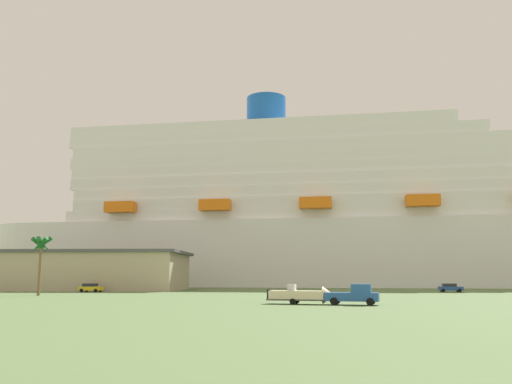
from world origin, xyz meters
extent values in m
plane|color=#567042|center=(0.00, 30.00, 0.00)|extent=(600.00, 600.00, 0.00)
cube|color=white|center=(23.34, 64.89, 8.69)|extent=(187.42, 53.63, 17.39)
cylinder|color=white|center=(-68.48, 75.92, 8.69)|extent=(35.37, 35.37, 17.39)
cube|color=white|center=(23.34, 64.89, 18.90)|extent=(165.08, 48.46, 3.03)
cube|color=white|center=(19.66, 65.33, 21.94)|extent=(153.95, 46.88, 3.03)
cube|color=white|center=(15.99, 65.78, 24.97)|extent=(146.73, 45.33, 3.03)
cube|color=white|center=(12.32, 66.22, 28.00)|extent=(141.97, 44.32, 3.03)
cube|color=white|center=(8.65, 66.66, 31.03)|extent=(134.43, 42.78, 3.03)
cube|color=white|center=(4.97, 67.10, 34.07)|extent=(128.22, 41.79, 3.03)
cube|color=white|center=(1.30, 67.54, 37.10)|extent=(119.78, 40.62, 3.03)
cube|color=white|center=(-2.37, 67.98, 40.13)|extent=(115.13, 39.53, 3.03)
cube|color=white|center=(-6.05, 68.42, 43.17)|extent=(107.68, 38.35, 3.03)
cylinder|color=#1959B2|center=(-4.21, 68.20, 49.72)|extent=(12.73, 12.73, 10.06)
cube|color=orange|center=(-42.91, 56.19, 21.03)|extent=(8.32, 4.13, 2.80)
cube|color=orange|center=(-17.20, 53.10, 21.03)|extent=(8.32, 4.13, 2.80)
cube|color=orange|center=(8.51, 50.01, 21.03)|extent=(8.32, 4.13, 2.80)
cube|color=orange|center=(34.22, 46.93, 21.03)|extent=(8.32, 4.13, 2.80)
cube|color=#B7A88C|center=(-45.10, 30.43, 3.76)|extent=(47.10, 23.30, 7.52)
cube|color=#4C4C51|center=(-45.10, 30.43, 7.82)|extent=(48.98, 24.23, 0.60)
cube|color=#2659A5|center=(7.12, -24.25, 0.85)|extent=(5.92, 3.29, 0.90)
cube|color=#2659A5|center=(8.10, -24.49, 1.75)|extent=(2.40, 2.27, 0.90)
cube|color=#26333F|center=(8.75, -24.66, 1.66)|extent=(0.50, 1.65, 0.63)
cylinder|color=black|center=(9.26, -23.75, 0.40)|extent=(0.84, 0.46, 0.80)
cylinder|color=black|center=(8.78, -25.69, 0.40)|extent=(0.84, 0.46, 0.80)
cylinder|color=black|center=(5.62, -22.85, 0.40)|extent=(0.84, 0.46, 0.80)
cylinder|color=black|center=(5.14, -24.79, 0.40)|extent=(0.84, 0.46, 0.80)
cube|color=#595960|center=(1.36, -22.82, 0.47)|extent=(6.90, 3.41, 0.16)
cube|color=#595960|center=(5.17, -23.77, 0.47)|extent=(2.14, 0.64, 0.10)
cylinder|color=black|center=(1.32, -21.74, 0.32)|extent=(0.67, 0.37, 0.64)
cylinder|color=black|center=(0.82, -23.75, 0.32)|extent=(0.67, 0.37, 0.64)
cube|color=beige|center=(1.36, -22.82, 1.00)|extent=(6.36, 3.46, 0.90)
cone|color=beige|center=(4.68, -23.64, 1.00)|extent=(1.61, 2.09, 1.86)
cube|color=silver|center=(0.77, -22.67, 1.80)|extent=(1.02, 1.16, 0.70)
cube|color=black|center=(-1.77, -22.04, 1.00)|extent=(0.47, 0.57, 1.10)
cylinder|color=brown|center=(-37.82, -0.48, 3.86)|extent=(0.44, 0.44, 7.72)
cone|color=#195923|center=(-37.43, -0.41, 7.82)|extent=(1.25, 3.23, 2.44)
cone|color=#195923|center=(-37.56, -0.18, 7.82)|extent=(2.87, 2.66, 2.32)
cone|color=#195923|center=(-37.90, -0.09, 7.82)|extent=(3.25, 1.31, 2.40)
cone|color=#195923|center=(-38.20, -0.35, 7.82)|extent=(1.69, 3.26, 2.35)
cone|color=#195923|center=(-38.19, -0.63, 7.82)|extent=(1.81, 3.16, 2.49)
cone|color=#195923|center=(-37.94, -0.87, 7.82)|extent=(3.16, 1.56, 2.56)
cone|color=#195923|center=(-37.57, -0.79, 7.82)|extent=(2.77, 2.47, 2.66)
sphere|color=#195923|center=(-37.82, -0.48, 7.72)|extent=(1.10, 1.10, 1.10)
cube|color=#264C99|center=(31.05, 19.17, 0.68)|extent=(4.55, 2.40, 0.70)
cube|color=#1E232D|center=(30.84, 19.20, 1.31)|extent=(2.63, 1.95, 0.55)
cylinder|color=black|center=(32.59, 19.87, 0.33)|extent=(0.68, 0.31, 0.66)
cylinder|color=black|center=(32.34, 18.08, 0.33)|extent=(0.68, 0.31, 0.66)
cylinder|color=black|center=(29.76, 20.27, 0.33)|extent=(0.68, 0.31, 0.66)
cylinder|color=black|center=(29.51, 18.48, 0.33)|extent=(0.68, 0.31, 0.66)
cube|color=yellow|center=(-35.68, 16.60, 0.68)|extent=(4.42, 2.40, 0.70)
cube|color=#1E232D|center=(-35.89, 16.62, 1.31)|extent=(2.55, 1.99, 0.55)
cylinder|color=black|center=(-34.18, 17.37, 0.33)|extent=(0.68, 0.30, 0.66)
cylinder|color=black|center=(-34.42, 15.48, 0.33)|extent=(0.68, 0.30, 0.66)
cylinder|color=black|center=(-36.95, 17.71, 0.33)|extent=(0.68, 0.30, 0.66)
cylinder|color=black|center=(-37.18, 15.83, 0.33)|extent=(0.68, 0.30, 0.66)
camera|label=1|loc=(-0.52, -82.03, 3.14)|focal=37.20mm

